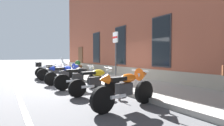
% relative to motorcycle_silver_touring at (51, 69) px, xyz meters
% --- Properties ---
extents(ground_plane, '(140.00, 140.00, 0.00)m').
position_rel_motorcycle_silver_touring_xyz_m(ground_plane, '(4.04, 1.00, -0.54)').
color(ground_plane, '#424244').
extents(sidewalk, '(30.89, 3.03, 0.15)m').
position_rel_motorcycle_silver_touring_xyz_m(sidewalk, '(4.04, 2.51, -0.47)').
color(sidewalk, gray).
rests_on(sidewalk, ground_plane).
extents(lane_stripe, '(30.89, 0.12, 0.01)m').
position_rel_motorcycle_silver_touring_xyz_m(lane_stripe, '(4.04, -2.20, -0.54)').
color(lane_stripe, silver).
rests_on(lane_stripe, ground_plane).
extents(brick_pub_facade, '(24.89, 7.13, 8.89)m').
position_rel_motorcycle_silver_touring_xyz_m(brick_pub_facade, '(4.04, 7.53, 3.90)').
color(brick_pub_facade, brown).
rests_on(brick_pub_facade, ground_plane).
extents(motorcycle_silver_touring, '(0.62, 2.19, 1.30)m').
position_rel_motorcycle_silver_touring_xyz_m(motorcycle_silver_touring, '(0.00, 0.00, 0.00)').
color(motorcycle_silver_touring, black).
rests_on(motorcycle_silver_touring, ground_plane).
extents(motorcycle_white_sport, '(0.62, 2.14, 1.00)m').
position_rel_motorcycle_silver_touring_xyz_m(motorcycle_white_sport, '(1.47, 0.05, 0.01)').
color(motorcycle_white_sport, black).
rests_on(motorcycle_white_sport, ground_plane).
extents(motorcycle_blue_sport, '(0.73, 2.07, 1.02)m').
position_rel_motorcycle_silver_touring_xyz_m(motorcycle_blue_sport, '(3.27, 0.04, 0.02)').
color(motorcycle_blue_sport, black).
rests_on(motorcycle_blue_sport, ground_plane).
extents(motorcycle_black_naked, '(0.62, 2.07, 0.97)m').
position_rel_motorcycle_silver_touring_xyz_m(motorcycle_black_naked, '(4.94, 0.08, -0.06)').
color(motorcycle_black_naked, black).
rests_on(motorcycle_black_naked, ground_plane).
extents(motorcycle_yellow_naked, '(0.62, 1.97, 0.98)m').
position_rel_motorcycle_silver_touring_xyz_m(motorcycle_yellow_naked, '(6.38, 0.16, -0.06)').
color(motorcycle_yellow_naked, black).
rests_on(motorcycle_yellow_naked, ground_plane).
extents(motorcycle_orange_sport, '(0.62, 2.14, 1.04)m').
position_rel_motorcycle_silver_touring_xyz_m(motorcycle_orange_sport, '(8.18, 0.19, 0.02)').
color(motorcycle_orange_sport, black).
rests_on(motorcycle_orange_sport, ground_plane).
extents(parking_sign, '(0.36, 0.07, 2.27)m').
position_rel_motorcycle_silver_touring_xyz_m(parking_sign, '(5.75, 1.38, 1.08)').
color(parking_sign, '#4C4C51').
rests_on(parking_sign, sidewalk).
extents(barrel_planter, '(0.68, 0.68, 0.93)m').
position_rel_motorcycle_silver_touring_xyz_m(barrel_planter, '(-0.33, 1.99, -0.02)').
color(barrel_planter, brown).
rests_on(barrel_planter, sidewalk).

